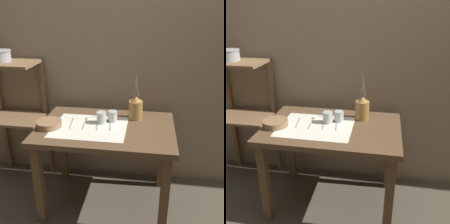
{
  "view_description": "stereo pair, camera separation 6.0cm",
  "coord_description": "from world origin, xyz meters",
  "views": [
    {
      "loc": [
        0.31,
        -1.77,
        1.58
      ],
      "look_at": [
        0.05,
        0.0,
        0.84
      ],
      "focal_mm": 42.0,
      "sensor_mm": 36.0,
      "label": 1
    },
    {
      "loc": [
        0.37,
        -1.76,
        1.58
      ],
      "look_at": [
        0.05,
        0.0,
        0.84
      ],
      "focal_mm": 42.0,
      "sensor_mm": 36.0,
      "label": 2
    }
  ],
  "objects": [
    {
      "name": "ground_plane",
      "position": [
        0.0,
        0.0,
        0.0
      ],
      "size": [
        12.0,
        12.0,
        0.0
      ],
      "primitive_type": "plane",
      "color": "brown"
    },
    {
      "name": "fork_inner",
      "position": [
        -0.06,
        0.01,
        0.72
      ],
      "size": [
        0.03,
        0.19,
        0.0
      ],
      "color": "#A8A8AD",
      "rests_on": "wooden_table"
    },
    {
      "name": "glass_tumbler_far",
      "position": [
        0.04,
        0.09,
        0.76
      ],
      "size": [
        0.07,
        0.07,
        0.09
      ],
      "color": "#B7C1BC",
      "rests_on": "wooden_table"
    },
    {
      "name": "spoon_inner",
      "position": [
        0.03,
        0.07,
        0.72
      ],
      "size": [
        0.04,
        0.2,
        0.02
      ],
      "color": "#A8A8AD",
      "rests_on": "wooden_table"
    },
    {
      "name": "knife_center",
      "position": [
        -0.27,
        0.01,
        0.72
      ],
      "size": [
        0.03,
        0.19,
        0.0
      ],
      "color": "#A8A8AD",
      "rests_on": "wooden_table"
    },
    {
      "name": "glass_tumbler_near",
      "position": [
        -0.04,
        0.05,
        0.76
      ],
      "size": [
        0.07,
        0.07,
        0.09
      ],
      "color": "#B7C1BC",
      "rests_on": "wooden_table"
    },
    {
      "name": "wooden_shelf_unit",
      "position": [
        -0.86,
        0.27,
        0.79
      ],
      "size": [
        0.48,
        0.35,
        1.14
      ],
      "color": "brown",
      "rests_on": "ground_plane"
    },
    {
      "name": "spoon_outer",
      "position": [
        -0.17,
        0.06,
        0.72
      ],
      "size": [
        0.03,
        0.2,
        0.02
      ],
      "color": "#A8A8AD",
      "rests_on": "wooden_table"
    },
    {
      "name": "wooden_table",
      "position": [
        0.0,
        0.0,
        0.6
      ],
      "size": [
        1.03,
        0.69,
        0.72
      ],
      "color": "brown",
      "rests_on": "ground_plane"
    },
    {
      "name": "wooden_bowl",
      "position": [
        -0.42,
        -0.07,
        0.74
      ],
      "size": [
        0.19,
        0.19,
        0.05
      ],
      "color": "#8E6B47",
      "rests_on": "wooden_table"
    },
    {
      "name": "stone_wall_back",
      "position": [
        0.0,
        0.45,
        1.2
      ],
      "size": [
        7.0,
        0.06,
        2.4
      ],
      "color": "gray",
      "rests_on": "ground_plane"
    },
    {
      "name": "linen_cloth",
      "position": [
        -0.12,
        -0.03,
        0.72
      ],
      "size": [
        0.55,
        0.43,
        0.0
      ],
      "color": "silver",
      "rests_on": "wooden_table"
    },
    {
      "name": "metal_pot_large",
      "position": [
        -0.91,
        0.23,
        1.19
      ],
      "size": [
        0.17,
        0.17,
        0.09
      ],
      "color": "#A8A8AD",
      "rests_on": "wooden_shelf_unit"
    },
    {
      "name": "pitcher_with_flowers",
      "position": [
        0.21,
        0.18,
        0.8
      ],
      "size": [
        0.11,
        0.11,
        0.37
      ],
      "color": "olive",
      "rests_on": "wooden_table"
    }
  ]
}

